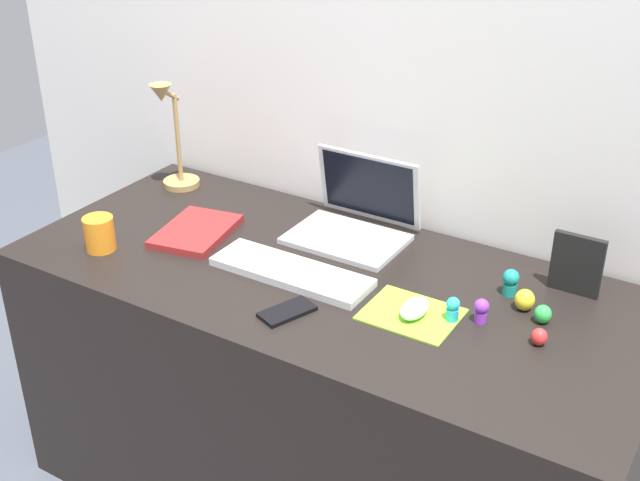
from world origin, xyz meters
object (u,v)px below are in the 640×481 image
keyboard (291,272)px  toy_figurine_cyan (453,309)px  mouse (415,308)px  toy_figurine_purple (481,310)px  toy_figurine_teal (511,281)px  picture_frame (577,265)px  toy_figurine_red (539,337)px  cell_phone (287,312)px  toy_figurine_yellow (525,300)px  notebook_pad (197,231)px  desk_lamp (172,139)px  laptop (356,215)px  coffee_mug (99,234)px  toy_figurine_green (543,314)px

keyboard → toy_figurine_cyan: (0.42, 0.02, 0.02)m
mouse → toy_figurine_purple: (0.14, 0.06, 0.01)m
toy_figurine_cyan → toy_figurine_teal: size_ratio=0.93×
picture_frame → toy_figurine_purple: 0.28m
keyboard → toy_figurine_cyan: toy_figurine_cyan is taller
keyboard → toy_figurine_red: 0.61m
keyboard → cell_phone: size_ratio=3.20×
toy_figurine_yellow → toy_figurine_red: toy_figurine_yellow is taller
toy_figurine_cyan → toy_figurine_red: toy_figurine_cyan is taller
cell_phone → picture_frame: bearing=60.5°
cell_phone → toy_figurine_purple: 0.44m
notebook_pad → toy_figurine_purple: (0.81, -0.00, 0.02)m
toy_figurine_purple → toy_figurine_yellow: toy_figurine_purple is taller
toy_figurine_teal → toy_figurine_purple: (-0.01, -0.15, -0.00)m
toy_figurine_yellow → desk_lamp: bearing=174.4°
desk_lamp → picture_frame: size_ratio=2.21×
desk_lamp → picture_frame: 1.20m
laptop → toy_figurine_red: bearing=-23.0°
cell_phone → picture_frame: size_ratio=0.85×
toy_figurine_yellow → toy_figurine_red: 0.14m
coffee_mug → toy_figurine_teal: (0.99, 0.34, -0.01)m
keyboard → toy_figurine_yellow: 0.56m
toy_figurine_purple → toy_figurine_green: (0.12, 0.07, -0.01)m
desk_lamp → coffee_mug: (0.09, -0.40, -0.11)m
picture_frame → toy_figurine_red: size_ratio=3.84×
coffee_mug → toy_figurine_cyan: (0.92, 0.16, -0.01)m
cell_phone → coffee_mug: 0.59m
laptop → cell_phone: bearing=-81.8°
cell_phone → picture_frame: 0.69m
coffee_mug → toy_figurine_red: coffee_mug is taller
laptop → keyboard: size_ratio=0.73×
cell_phone → toy_figurine_cyan: (0.33, 0.17, 0.03)m
toy_figurine_green → toy_figurine_yellow: toy_figurine_yellow is taller
desk_lamp → notebook_pad: bearing=-40.0°
notebook_pad → picture_frame: 0.98m
mouse → desk_lamp: desk_lamp is taller
toy_figurine_green → toy_figurine_red: bearing=-76.7°
desk_lamp → toy_figurine_teal: 1.08m
notebook_pad → toy_figurine_yellow: (0.88, 0.10, 0.02)m
coffee_mug → toy_figurine_yellow: bearing=15.8°
toy_figurine_teal → picture_frame: bearing=35.2°
desk_lamp → toy_figurine_purple: 1.09m
cell_phone → toy_figurine_cyan: toy_figurine_cyan is taller
keyboard → notebook_pad: bearing=171.2°
picture_frame → toy_figurine_red: picture_frame is taller
toy_figurine_yellow → laptop: bearing=165.7°
notebook_pad → toy_figurine_cyan: 0.76m
coffee_mug → toy_figurine_cyan: coffee_mug is taller
keyboard → toy_figurine_teal: toy_figurine_teal is taller
mouse → picture_frame: bearing=46.8°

